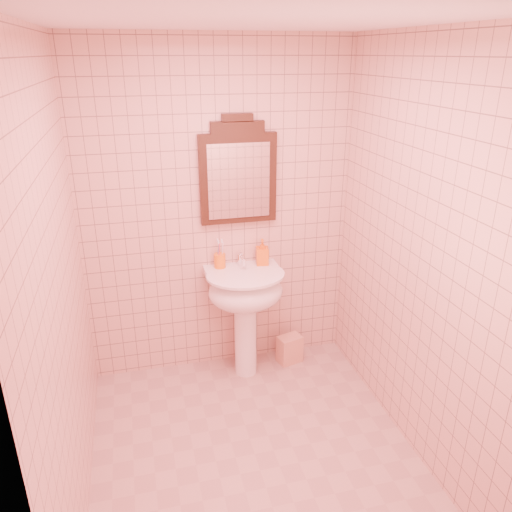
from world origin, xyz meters
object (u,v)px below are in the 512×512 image
object	(u,v)px
soap_dispenser	(262,252)
towel	(290,349)
mirror	(238,174)
pedestal_sink	(246,298)
toothbrush_cup	(220,261)

from	to	relation	value
soap_dispenser	towel	bearing A→B (deg)	-10.95
mirror	towel	size ratio (longest dim) A/B	3.40
mirror	soap_dispenser	world-z (taller)	mirror
pedestal_sink	soap_dispenser	xyz separation A→B (m)	(0.17, 0.14, 0.30)
mirror	toothbrush_cup	xyz separation A→B (m)	(-0.16, -0.05, -0.64)
mirror	toothbrush_cup	world-z (taller)	mirror
soap_dispenser	towel	distance (m)	0.88
pedestal_sink	mirror	size ratio (longest dim) A/B	1.11
towel	toothbrush_cup	bearing A→B (deg)	170.18
pedestal_sink	mirror	distance (m)	0.92
toothbrush_cup	soap_dispenser	bearing A→B (deg)	-2.75
pedestal_sink	toothbrush_cup	distance (m)	0.34
pedestal_sink	toothbrush_cup	world-z (taller)	toothbrush_cup
toothbrush_cup	mirror	bearing A→B (deg)	16.17
soap_dispenser	pedestal_sink	bearing A→B (deg)	-130.98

